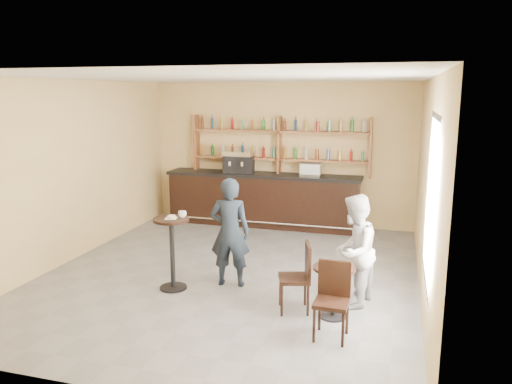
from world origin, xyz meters
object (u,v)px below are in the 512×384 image
(espresso_machine, at_px, (239,162))
(man_main, at_px, (230,232))
(pastry_case, at_px, (311,170))
(patron_second, at_px, (354,251))
(bar_counter, at_px, (263,199))
(chair_west, at_px, (294,278))
(pedestal_table, at_px, (172,254))
(chair_south, at_px, (331,302))
(cafe_table, at_px, (333,292))

(espresso_machine, bearing_deg, man_main, -82.89)
(pastry_case, xyz_separation_m, patron_second, (1.29, -3.84, -0.52))
(man_main, relative_size, patron_second, 1.07)
(espresso_machine, bearing_deg, bar_counter, -8.75)
(man_main, relative_size, chair_west, 1.78)
(bar_counter, xyz_separation_m, pedestal_table, (-0.33, -4.00, -0.03))
(patron_second, bearing_deg, pedestal_table, -74.44)
(pastry_case, xyz_separation_m, pedestal_table, (-1.42, -4.00, -0.76))
(pedestal_table, height_order, chair_south, pedestal_table)
(bar_counter, relative_size, cafe_table, 6.17)
(espresso_machine, height_order, man_main, man_main)
(man_main, distance_m, patron_second, 1.93)
(espresso_machine, distance_m, chair_south, 5.72)
(pedestal_table, height_order, man_main, man_main)
(espresso_machine, relative_size, chair_south, 0.71)
(chair_south, bearing_deg, pedestal_table, 162.47)
(pastry_case, bearing_deg, chair_south, -83.97)
(man_main, relative_size, chair_south, 1.81)
(pastry_case, xyz_separation_m, chair_south, (1.13, -4.91, -0.85))
(espresso_machine, xyz_separation_m, cafe_table, (2.73, -4.31, -1.07))
(espresso_machine, bearing_deg, cafe_table, -66.43)
(cafe_table, bearing_deg, chair_south, -85.24)
(man_main, bearing_deg, cafe_table, 149.28)
(pastry_case, distance_m, chair_south, 5.11)
(chair_west, distance_m, chair_south, 0.88)
(cafe_table, relative_size, chair_west, 0.74)
(cafe_table, xyz_separation_m, patron_second, (0.21, 0.47, 0.45))
(bar_counter, distance_m, man_main, 3.65)
(cafe_table, bearing_deg, espresso_machine, 122.32)
(chair_west, distance_m, patron_second, 0.93)
(bar_counter, height_order, cafe_table, bar_counter)
(bar_counter, relative_size, chair_west, 4.56)
(bar_counter, relative_size, pastry_case, 9.73)
(man_main, bearing_deg, patron_second, 164.78)
(pastry_case, relative_size, chair_west, 0.47)
(patron_second, bearing_deg, chair_south, 3.64)
(espresso_machine, xyz_separation_m, chair_south, (2.78, -4.91, -0.95))
(espresso_machine, bearing_deg, chair_west, -71.68)
(pastry_case, distance_m, patron_second, 4.09)
(espresso_machine, distance_m, man_main, 3.79)
(bar_counter, bearing_deg, espresso_machine, 180.00)
(bar_counter, xyz_separation_m, espresso_machine, (-0.56, 0.00, 0.83))
(pedestal_table, xyz_separation_m, cafe_table, (2.50, -0.31, -0.20))
(pedestal_table, distance_m, man_main, 0.94)
(cafe_table, bearing_deg, bar_counter, 116.67)
(pedestal_table, height_order, chair_west, pedestal_table)
(pastry_case, relative_size, man_main, 0.26)
(patron_second, bearing_deg, chair_west, -48.87)
(cafe_table, bearing_deg, man_main, 157.46)
(espresso_machine, height_order, chair_west, espresso_machine)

